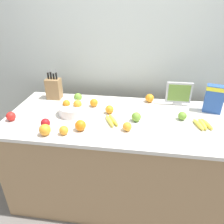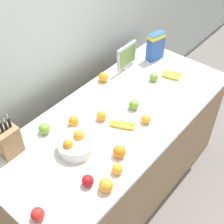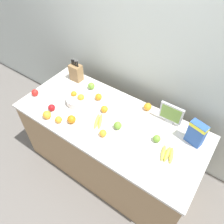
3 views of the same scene
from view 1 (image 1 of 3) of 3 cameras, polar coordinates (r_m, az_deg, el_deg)
name	(u,v)px [view 1 (image 1 of 3)]	position (r m, az deg, el deg)	size (l,w,h in m)	color
ground_plane	(119,191)	(2.44, 1.93, -19.89)	(14.00, 14.00, 0.00)	slate
wall_back	(128,52)	(2.35, 4.30, 15.35)	(9.00, 0.06, 2.60)	silver
counter	(120,158)	(2.13, 2.12, -11.86)	(1.99, 0.88, 0.89)	tan
knife_block	(54,88)	(2.28, -14.95, 5.98)	(0.14, 0.11, 0.31)	#937047
small_monitor	(179,93)	(2.14, 17.04, 4.71)	(0.23, 0.03, 0.23)	#B7B7BC
cereal_box	(214,98)	(2.11, 25.14, 3.39)	(0.17, 0.11, 0.25)	#2D56A8
fruit_bowl	(73,109)	(1.95, -10.14, 0.76)	(0.25, 0.25, 0.13)	silver
banana_bunch_left	(203,124)	(1.90, 22.60, -2.95)	(0.15, 0.19, 0.03)	yellow
banana_bunch_right	(112,120)	(1.80, -0.11, -2.21)	(0.15, 0.21, 0.03)	yellow
apple_rightmost	(78,97)	(2.19, -8.89, 3.86)	(0.08, 0.08, 0.08)	#6B9E33
apple_front	(11,116)	(2.01, -24.90, -1.03)	(0.08, 0.08, 0.08)	red
apple_near_bananas	(182,116)	(1.92, 17.89, -0.97)	(0.07, 0.07, 0.07)	#6B9E33
apple_middle	(45,123)	(1.81, -17.01, -2.76)	(0.07, 0.07, 0.07)	#A31419
apple_by_knife_block	(136,117)	(1.82, 6.36, -1.28)	(0.08, 0.08, 0.08)	#6B9E33
orange_by_cereal	(64,130)	(1.68, -12.48, -4.67)	(0.07, 0.07, 0.07)	orange
orange_mid_left	(94,103)	(2.06, -4.76, 2.44)	(0.08, 0.08, 0.08)	orange
orange_back_center	(150,98)	(2.17, 9.79, 3.60)	(0.08, 0.08, 0.08)	orange
orange_front_left	(80,125)	(1.70, -8.23, -3.49)	(0.09, 0.09, 0.09)	orange
orange_front_right	(127,127)	(1.69, 3.98, -3.82)	(0.07, 0.07, 0.07)	orange
orange_mid_right	(109,109)	(1.93, -0.67, 0.68)	(0.07, 0.07, 0.07)	orange
orange_front_center	(45,130)	(1.71, -17.11, -4.47)	(0.09, 0.09, 0.09)	orange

